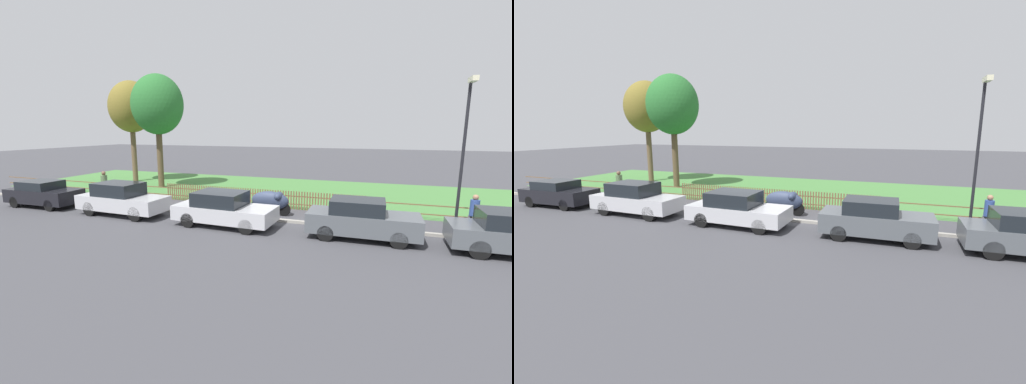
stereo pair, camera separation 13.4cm
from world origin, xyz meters
The scene contains 14 objects.
ground_plane centered at (0.00, 0.00, 0.00)m, with size 120.00×120.00×0.00m, color #424247.
kerb_stone centered at (0.00, 0.10, 0.06)m, with size 37.64×0.20×0.12m, color #9E998E.
grass_strip centered at (0.00, 7.83, 0.01)m, with size 37.64×10.46×0.01m, color #477F3D.
park_fence centered at (0.00, 2.61, 0.47)m, with size 37.64×0.05×0.94m.
parked_car_silver_hatchback centered at (-10.55, -1.25, 0.70)m, with size 3.89×1.75×1.36m.
parked_car_black_saloon centered at (-5.38, -1.29, 0.77)m, with size 4.38×1.85×1.54m.
parked_car_navy_estate centered at (-0.05, -1.31, 0.73)m, with size 4.30×1.95×1.45m.
parked_car_red_compact centered at (5.50, -1.14, 0.74)m, with size 4.04×1.71×1.48m.
covered_motorcycle centered at (1.26, 1.13, 0.69)m, with size 2.02×0.73×1.14m.
tree_nearest_kerb centered at (-11.93, 7.66, 5.63)m, with size 3.33×3.33×7.60m.
tree_behind_motorcycle centered at (-8.37, 6.00, 5.61)m, with size 3.49×3.49×7.67m.
pedestrian_near_fence centered at (-8.51, 0.89, 0.97)m, with size 0.49×0.49×1.71m.
pedestrian_by_lamp centered at (9.52, 0.75, 0.90)m, with size 0.41×0.41×1.60m.
street_lamp centered at (8.93, 0.62, 3.67)m, with size 0.20×0.79×5.85m.
Camera 1 is at (6.05, -14.02, 4.04)m, focal length 24.00 mm.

